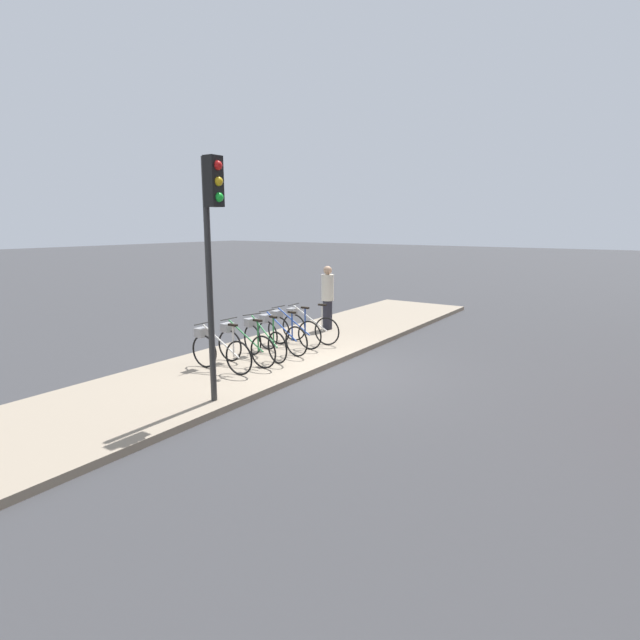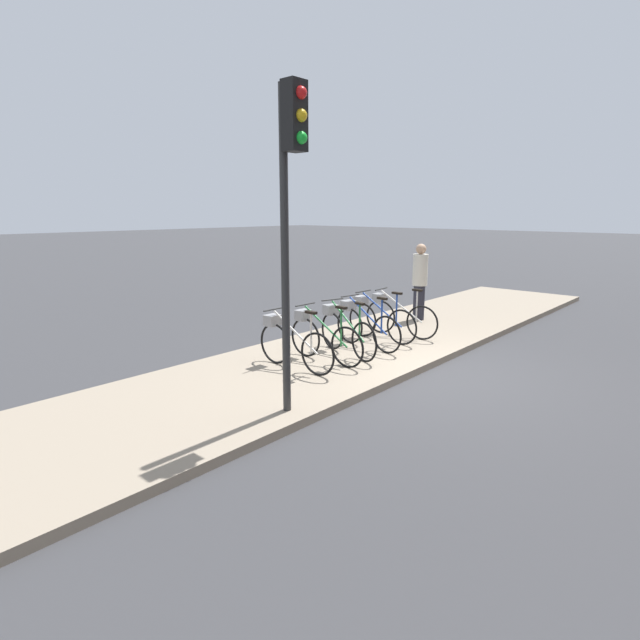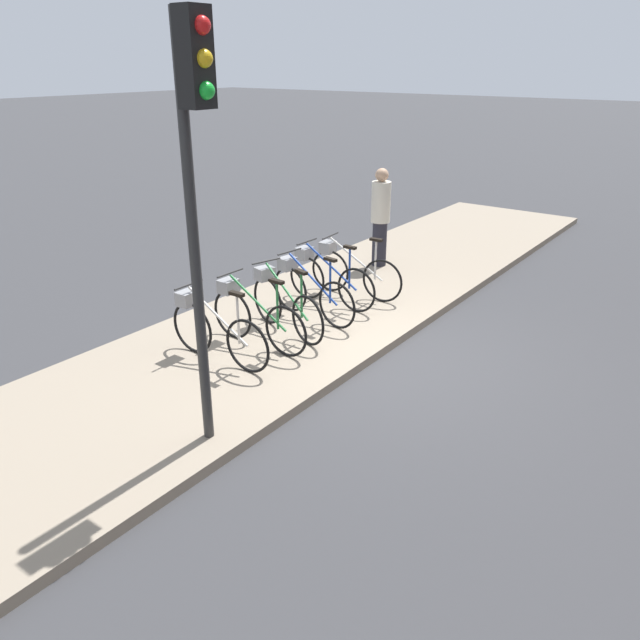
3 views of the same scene
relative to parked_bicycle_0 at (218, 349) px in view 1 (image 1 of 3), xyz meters
The scene contains 10 objects.
ground_plane 2.20m from the parked_bicycle_0, 45.81° to the right, with size 120.00×120.00×0.00m, color #38383A.
sidewalk 1.56m from the parked_bicycle_0, ahead, with size 17.94×3.02×0.12m.
parked_bicycle_0 is the anchor object (origin of this frame).
parked_bicycle_1 0.63m from the parked_bicycle_0, ahead, with size 0.46×1.61×0.99m.
parked_bicycle_2 1.21m from the parked_bicycle_0, ahead, with size 0.58×1.57×0.99m.
parked_bicycle_3 1.80m from the parked_bicycle_0, ahead, with size 0.46×1.60×0.99m.
parked_bicycle_4 2.40m from the parked_bicycle_0, ahead, with size 0.46×1.61×0.99m.
parked_bicycle_5 2.93m from the parked_bicycle_0, ahead, with size 0.46×1.61×0.99m.
pedestrian 4.60m from the parked_bicycle_0, ahead, with size 0.34×0.34×1.75m.
traffic_light 2.94m from the parked_bicycle_0, 134.38° to the right, with size 0.24×0.40×3.87m.
Camera 1 is at (-8.26, -5.49, 2.98)m, focal length 28.00 mm.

